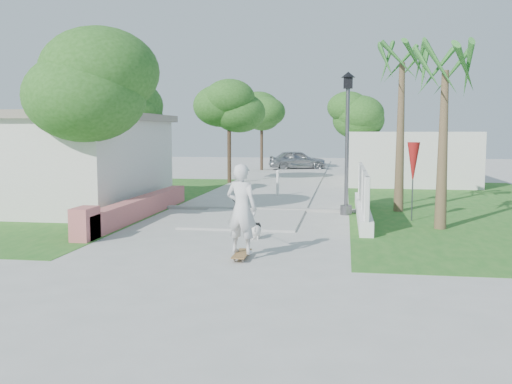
% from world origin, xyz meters
% --- Properties ---
extents(ground, '(90.00, 90.00, 0.00)m').
position_xyz_m(ground, '(0.00, 0.00, 0.00)').
color(ground, '#B7B7B2').
rests_on(ground, ground).
extents(path_strip, '(3.20, 36.00, 0.06)m').
position_xyz_m(path_strip, '(0.00, 20.00, 0.03)').
color(path_strip, '#B7B7B2').
rests_on(path_strip, ground).
extents(curb, '(6.50, 0.25, 0.10)m').
position_xyz_m(curb, '(0.00, 6.00, 0.05)').
color(curb, '#999993').
rests_on(curb, ground).
extents(grass_left, '(8.00, 20.00, 0.01)m').
position_xyz_m(grass_left, '(-7.00, 8.00, 0.01)').
color(grass_left, '#246520').
rests_on(grass_left, ground).
extents(grass_right, '(8.00, 20.00, 0.01)m').
position_xyz_m(grass_right, '(7.00, 8.00, 0.01)').
color(grass_right, '#246520').
rests_on(grass_right, ground).
extents(pink_wall, '(0.45, 8.20, 0.80)m').
position_xyz_m(pink_wall, '(-3.30, 3.55, 0.31)').
color(pink_wall, '#C76665').
rests_on(pink_wall, ground).
extents(house_left, '(8.40, 7.40, 3.23)m').
position_xyz_m(house_left, '(-8.00, 6.00, 1.64)').
color(house_left, silver).
rests_on(house_left, ground).
extents(lattice_fence, '(0.35, 7.00, 1.50)m').
position_xyz_m(lattice_fence, '(3.40, 5.00, 0.54)').
color(lattice_fence, white).
rests_on(lattice_fence, ground).
extents(building_right, '(6.00, 8.00, 2.60)m').
position_xyz_m(building_right, '(6.00, 18.00, 1.30)').
color(building_right, silver).
rests_on(building_right, ground).
extents(street_lamp, '(0.44, 0.44, 4.44)m').
position_xyz_m(street_lamp, '(2.90, 5.50, 2.43)').
color(street_lamp, '#59595E').
rests_on(street_lamp, ground).
extents(bollard, '(0.14, 0.14, 1.09)m').
position_xyz_m(bollard, '(0.20, 10.00, 0.58)').
color(bollard, white).
rests_on(bollard, ground).
extents(patio_umbrella, '(0.36, 0.36, 2.30)m').
position_xyz_m(patio_umbrella, '(4.80, 4.50, 1.69)').
color(patio_umbrella, '#59595E').
rests_on(patio_umbrella, ground).
extents(tree_left_near, '(3.60, 3.60, 5.28)m').
position_xyz_m(tree_left_near, '(-4.48, 2.98, 3.82)').
color(tree_left_near, '#4C3826').
rests_on(tree_left_near, ground).
extents(tree_left_mid, '(3.20, 3.20, 4.85)m').
position_xyz_m(tree_left_mid, '(-5.48, 8.48, 3.50)').
color(tree_left_mid, '#4C3826').
rests_on(tree_left_mid, ground).
extents(tree_path_left, '(3.40, 3.40, 5.23)m').
position_xyz_m(tree_path_left, '(-2.98, 15.98, 3.82)').
color(tree_path_left, '#4C3826').
rests_on(tree_path_left, ground).
extents(tree_path_right, '(3.00, 3.00, 4.79)m').
position_xyz_m(tree_path_right, '(3.22, 19.98, 3.49)').
color(tree_path_right, '#4C3826').
rests_on(tree_path_right, ground).
extents(tree_path_far, '(3.20, 3.20, 5.17)m').
position_xyz_m(tree_path_far, '(-2.78, 25.98, 3.82)').
color(tree_path_far, '#4C3826').
rests_on(tree_path_far, ground).
extents(palm_far, '(1.80, 1.80, 5.30)m').
position_xyz_m(palm_far, '(4.60, 6.50, 4.48)').
color(palm_far, brown).
rests_on(palm_far, ground).
extents(palm_near, '(1.80, 1.80, 4.70)m').
position_xyz_m(palm_near, '(5.40, 3.20, 3.95)').
color(palm_near, brown).
rests_on(palm_near, ground).
extents(skateboarder, '(0.77, 2.90, 1.95)m').
position_xyz_m(skateboarder, '(0.70, -0.56, 0.91)').
color(skateboarder, olive).
rests_on(skateboarder, ground).
extents(dog, '(0.26, 0.57, 0.39)m').
position_xyz_m(dog, '(0.73, 1.07, 0.21)').
color(dog, silver).
rests_on(dog, ground).
extents(parked_car, '(4.18, 2.52, 1.33)m').
position_xyz_m(parked_car, '(-0.42, 26.86, 0.67)').
color(parked_car, '#AAADB1').
rests_on(parked_car, ground).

